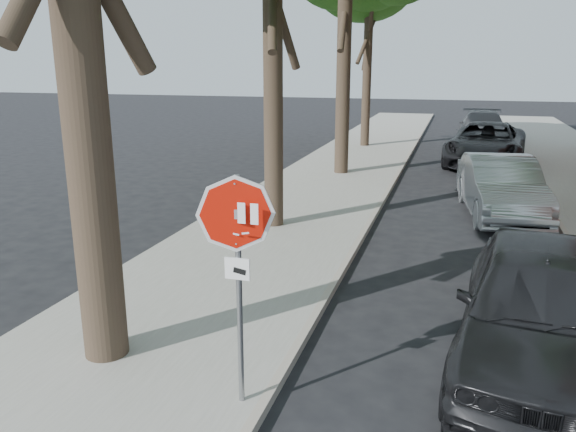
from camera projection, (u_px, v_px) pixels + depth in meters
name	position (u px, v px, depth m)	size (l,w,h in m)	color
ground	(301.00, 420.00, 6.21)	(120.00, 120.00, 0.00)	black
sidewalk_left	(325.00, 185.00, 17.98)	(4.00, 55.00, 0.12)	gray
curb_left	(390.00, 189.00, 17.41)	(0.12, 55.00, 0.13)	#9E9384
curb_right	(543.00, 198.00, 16.19)	(0.12, 55.00, 0.13)	#9E9384
stop_sign	(237.00, 248.00, 5.88)	(0.76, 0.34, 2.61)	gray
car_a	(541.00, 307.00, 7.11)	(1.97, 4.89, 1.66)	black
car_b	(501.00, 187.00, 14.35)	(1.62, 4.65, 1.53)	#9FA3A6
car_c	(483.00, 128.00, 27.25)	(2.24, 5.50, 1.60)	#48484D
car_d	(486.00, 144.00, 21.74)	(2.70, 5.86, 1.63)	black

